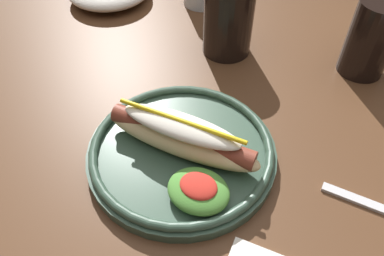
{
  "coord_description": "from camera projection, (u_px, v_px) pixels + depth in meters",
  "views": [
    {
      "loc": [
        0.16,
        -0.47,
        1.14
      ],
      "look_at": [
        -0.01,
        -0.16,
        0.77
      ],
      "focal_mm": 34.27,
      "sensor_mm": 36.0,
      "label": 1
    }
  ],
  "objects": [
    {
      "name": "extra_cup",
      "position": [
        371.0,
        39.0,
        0.6
      ],
      "size": [
        0.08,
        0.08,
        0.13
      ],
      "primitive_type": "cylinder",
      "color": "black",
      "rests_on": "dining_table"
    },
    {
      "name": "fork",
      "position": [
        380.0,
        208.0,
        0.45
      ],
      "size": [
        0.12,
        0.03,
        0.0
      ],
      "rotation": [
        0.0,
        0.0,
        0.01
      ],
      "color": "silver",
      "rests_on": "dining_table"
    },
    {
      "name": "soda_cup",
      "position": [
        228.0,
        20.0,
        0.64
      ],
      "size": [
        0.09,
        0.09,
        0.12
      ],
      "primitive_type": "cylinder",
      "color": "black",
      "rests_on": "dining_table"
    },
    {
      "name": "hot_dog_plate",
      "position": [
        182.0,
        149.0,
        0.49
      ],
      "size": [
        0.26,
        0.26,
        0.08
      ],
      "color": "#334C3D",
      "rests_on": "dining_table"
    },
    {
      "name": "dining_table",
      "position": [
        234.0,
        121.0,
        0.7
      ],
      "size": [
        1.25,
        0.94,
        0.74
      ],
      "color": "#51331E",
      "rests_on": "ground_plane"
    }
  ]
}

